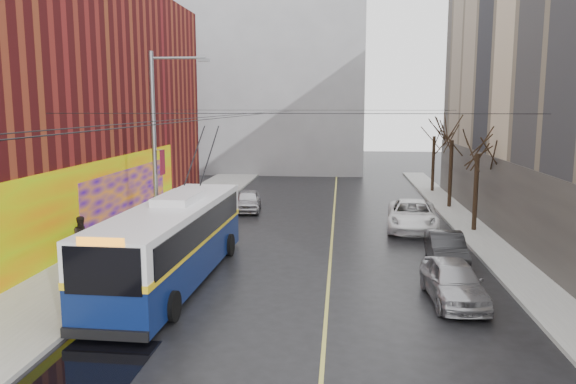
# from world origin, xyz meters

# --- Properties ---
(ground) EXTENTS (140.00, 140.00, 0.00)m
(ground) POSITION_xyz_m (0.00, 0.00, 0.00)
(ground) COLOR black
(ground) RESTS_ON ground
(sidewalk_left) EXTENTS (4.00, 60.00, 0.15)m
(sidewalk_left) POSITION_xyz_m (-8.00, 12.00, 0.07)
(sidewalk_left) COLOR gray
(sidewalk_left) RESTS_ON ground
(sidewalk_right) EXTENTS (2.00, 60.00, 0.15)m
(sidewalk_right) POSITION_xyz_m (9.00, 12.00, 0.07)
(sidewalk_right) COLOR gray
(sidewalk_right) RESTS_ON ground
(lane_line) EXTENTS (0.12, 50.00, 0.01)m
(lane_line) POSITION_xyz_m (1.50, 14.00, 0.00)
(lane_line) COLOR #BFB74C
(lane_line) RESTS_ON ground
(building_far) EXTENTS (20.50, 12.10, 18.00)m
(building_far) POSITION_xyz_m (-6.00, 44.99, 9.02)
(building_far) COLOR gray
(building_far) RESTS_ON ground
(streetlight_pole) EXTENTS (2.65, 0.60, 9.00)m
(streetlight_pole) POSITION_xyz_m (-6.14, 10.00, 4.85)
(streetlight_pole) COLOR slate
(streetlight_pole) RESTS_ON ground
(catenary_wires) EXTENTS (18.00, 60.00, 0.22)m
(catenary_wires) POSITION_xyz_m (-2.54, 14.77, 6.25)
(catenary_wires) COLOR black
(tree_near) EXTENTS (3.20, 3.20, 6.40)m
(tree_near) POSITION_xyz_m (9.00, 16.00, 4.98)
(tree_near) COLOR black
(tree_near) RESTS_ON ground
(tree_mid) EXTENTS (3.20, 3.20, 6.68)m
(tree_mid) POSITION_xyz_m (9.00, 23.00, 5.25)
(tree_mid) COLOR black
(tree_mid) RESTS_ON ground
(tree_far) EXTENTS (3.20, 3.20, 6.57)m
(tree_far) POSITION_xyz_m (9.00, 30.00, 5.14)
(tree_far) COLOR black
(tree_far) RESTS_ON ground
(puddle) EXTENTS (2.76, 2.80, 0.01)m
(puddle) POSITION_xyz_m (-4.49, -0.63, 0.00)
(puddle) COLOR black
(puddle) RESTS_ON ground
(pigeons_flying) EXTENTS (3.40, 2.78, 1.11)m
(pigeons_flying) POSITION_xyz_m (-2.67, 10.46, 6.79)
(pigeons_flying) COLOR slate
(trolleybus) EXTENTS (3.10, 12.20, 5.74)m
(trolleybus) POSITION_xyz_m (-4.43, 6.25, 1.60)
(trolleybus) COLOR #091748
(trolleybus) RESTS_ON ground
(parked_car_a) EXTENTS (1.98, 4.39, 1.46)m
(parked_car_a) POSITION_xyz_m (5.80, 4.95, 0.73)
(parked_car_a) COLOR #A4A4A9
(parked_car_a) RESTS_ON ground
(parked_car_b) EXTENTS (1.54, 4.09, 1.33)m
(parked_car_b) POSITION_xyz_m (6.41, 9.67, 0.67)
(parked_car_b) COLOR #242426
(parked_car_b) RESTS_ON ground
(parked_car_c) EXTENTS (3.10, 5.87, 1.57)m
(parked_car_c) POSITION_xyz_m (5.80, 16.40, 0.79)
(parked_car_c) COLOR white
(parked_car_c) RESTS_ON ground
(following_car) EXTENTS (1.91, 4.04, 1.34)m
(following_car) POSITION_xyz_m (-4.00, 20.96, 0.67)
(following_car) COLOR silver
(following_car) RESTS_ON ground
(pedestrian_a) EXTENTS (0.55, 0.76, 1.91)m
(pedestrian_a) POSITION_xyz_m (-7.06, 9.86, 1.11)
(pedestrian_a) COLOR black
(pedestrian_a) RESTS_ON sidewalk_left
(pedestrian_b) EXTENTS (1.13, 1.12, 1.84)m
(pedestrian_b) POSITION_xyz_m (-9.15, 8.61, 1.07)
(pedestrian_b) COLOR black
(pedestrian_b) RESTS_ON sidewalk_left
(pedestrian_c) EXTENTS (1.33, 1.42, 1.92)m
(pedestrian_c) POSITION_xyz_m (-7.58, 13.93, 1.11)
(pedestrian_c) COLOR black
(pedestrian_c) RESTS_ON sidewalk_left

